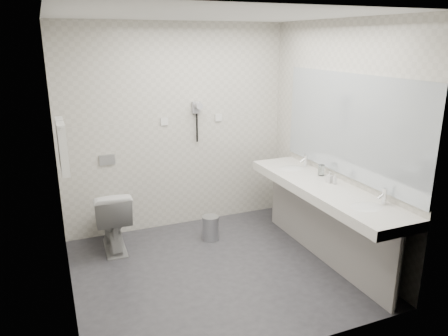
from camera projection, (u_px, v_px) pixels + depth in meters
name	position (u px, v px, depth m)	size (l,w,h in m)	color
floor	(216.00, 270.00, 4.44)	(2.80, 2.80, 0.00)	#2D2C32
ceiling	(215.00, 15.00, 3.72)	(2.80, 2.80, 0.00)	silver
wall_back	(176.00, 129.00, 5.23)	(2.80, 2.80, 0.00)	beige
wall_front	(285.00, 199.00, 2.93)	(2.80, 2.80, 0.00)	beige
wall_left	(59.00, 170.00, 3.57)	(2.60, 2.60, 0.00)	beige
wall_right	(337.00, 141.00, 4.60)	(2.60, 2.60, 0.00)	beige
vanity_counter	(324.00, 190.00, 4.45)	(0.55, 2.20, 0.10)	silver
vanity_panel	(323.00, 227.00, 4.58)	(0.03, 2.15, 0.75)	gray
vanity_post_near	(397.00, 273.00, 3.67)	(0.06, 0.06, 0.75)	silver
vanity_post_far	(277.00, 195.00, 5.51)	(0.06, 0.06, 0.75)	silver
mirror	(349.00, 126.00, 4.36)	(0.02, 2.20, 1.05)	#B2BCC6
basin_near	(366.00, 208.00, 3.87)	(0.40, 0.31, 0.05)	silver
basin_far	(291.00, 170.00, 5.02)	(0.40, 0.31, 0.05)	silver
faucet_near	(384.00, 196.00, 3.91)	(0.04, 0.04, 0.15)	silver
faucet_far	(306.00, 160.00, 5.06)	(0.04, 0.04, 0.15)	silver
soap_bottle_a	(329.00, 177.00, 4.50)	(0.05, 0.05, 0.12)	beige
soap_bottle_c	(335.00, 179.00, 4.46)	(0.04, 0.04, 0.11)	beige
glass_left	(321.00, 170.00, 4.73)	(0.07, 0.07, 0.12)	silver
glass_right	(321.00, 170.00, 4.75)	(0.07, 0.07, 0.12)	silver
toilet	(112.00, 219.00, 4.82)	(0.40, 0.70, 0.71)	silver
flush_plate	(107.00, 160.00, 4.99)	(0.18, 0.02, 0.12)	#B2B5BA
pedal_bin	(210.00, 228.00, 5.10)	(0.20, 0.20, 0.28)	#B2B5BA
bin_lid	(210.00, 217.00, 5.06)	(0.20, 0.20, 0.01)	#B2B5BA
towel_rail	(59.00, 123.00, 3.99)	(0.02, 0.02, 0.62)	silver
towel_near	(63.00, 149.00, 3.93)	(0.07, 0.24, 0.48)	silver
towel_far	(62.00, 143.00, 4.18)	(0.07, 0.24, 0.48)	silver
dryer_cradle	(196.00, 107.00, 5.23)	(0.10, 0.04, 0.14)	#97969C
dryer_barrel	(198.00, 106.00, 5.16)	(0.08, 0.08, 0.14)	#97969C
dryer_cord	(197.00, 128.00, 5.28)	(0.02, 0.02, 0.35)	black
switch_plate_a	(164.00, 122.00, 5.14)	(0.09, 0.02, 0.09)	silver
switch_plate_b	(219.00, 118.00, 5.40)	(0.09, 0.02, 0.09)	silver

